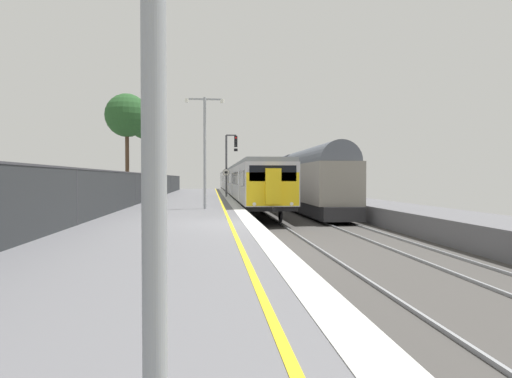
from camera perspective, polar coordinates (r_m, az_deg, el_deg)
name	(u,v)px	position (r m, az deg, el deg)	size (l,w,h in m)	color
ground	(316,240)	(16.13, 7.54, -6.39)	(17.40, 110.00, 1.21)	slate
commuter_train_at_platform	(237,181)	(54.22, -2.37, 1.00)	(2.83, 63.34, 3.81)	#B7B7BC
freight_train_adjacent_track	(295,179)	(38.86, 4.89, 1.28)	(2.60, 29.16, 4.63)	#232326
signal_gantry	(229,158)	(40.70, -3.38, 3.91)	(1.10, 0.24, 5.48)	#47474C
speed_limit_sign	(226,179)	(38.24, -3.77, 1.26)	(0.59, 0.08, 2.38)	#59595B
platform_lamp_mid	(205,143)	(23.55, -6.43, 5.72)	(2.00, 0.20, 5.71)	#93999E
platform_back_fence	(76,195)	(16.19, -21.56, -0.73)	(0.07, 99.00, 1.92)	#282B2D
background_tree_left	(127,117)	(37.45, -15.80, 8.70)	(3.38, 3.38, 8.20)	#473323
background_tree_centre	(146,123)	(43.53, -13.64, 8.03)	(3.35, 3.44, 8.54)	#473323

